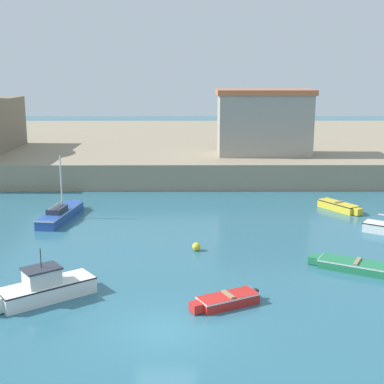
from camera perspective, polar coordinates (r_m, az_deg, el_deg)
ground_plane at (r=22.00m, az=-2.94°, el=-14.53°), size 200.00×200.00×0.00m
quay_seawall at (r=65.02m, az=-1.17°, el=4.97°), size 120.00×40.00×2.26m
motorboat_white_0 at (r=25.31m, az=-15.54°, el=-9.84°), size 4.62×3.85×2.43m
sailboat_blue_2 at (r=38.08m, az=-13.81°, el=-2.23°), size 2.14×6.36×4.41m
dinghy_green_5 at (r=29.12m, az=16.95°, el=-7.49°), size 4.35×3.01×0.54m
dinghy_yellow_6 at (r=40.83m, az=15.44°, el=-1.47°), size 2.65×3.52×0.65m
dinghy_red_8 at (r=23.97m, az=3.67°, el=-11.42°), size 3.18×2.15×0.55m
mooring_buoy at (r=30.73m, az=0.47°, el=-5.85°), size 0.49×0.49×0.49m
harbor_shed_mid_row at (r=50.90m, az=7.68°, el=7.40°), size 8.95×4.51×6.08m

